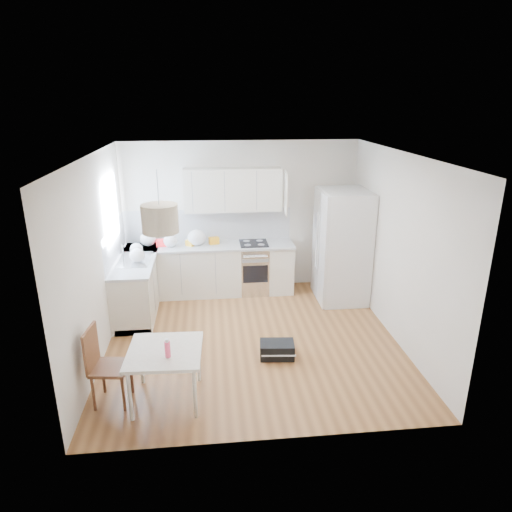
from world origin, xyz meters
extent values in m
plane|color=brown|center=(0.00, 0.00, 0.00)|extent=(4.20, 4.20, 0.00)
plane|color=white|center=(0.00, 0.00, 2.70)|extent=(4.20, 4.20, 0.00)
plane|color=beige|center=(0.00, 2.10, 1.35)|extent=(4.20, 0.00, 4.20)
plane|color=beige|center=(-2.10, 0.00, 1.35)|extent=(0.00, 4.20, 4.20)
plane|color=beige|center=(2.10, 0.00, 1.35)|extent=(0.00, 4.20, 4.20)
cube|color=#BFE0F9|center=(-2.09, 1.15, 1.75)|extent=(0.02, 1.00, 1.00)
cube|color=beige|center=(-0.60, 1.80, 0.44)|extent=(3.00, 0.60, 0.88)
cube|color=beige|center=(-1.80, 1.20, 0.44)|extent=(0.60, 1.80, 0.88)
cube|color=#B0B2B5|center=(-0.60, 1.80, 0.90)|extent=(3.02, 0.64, 0.04)
cube|color=#B0B2B5|center=(-1.80, 1.20, 0.90)|extent=(0.64, 1.82, 0.04)
cube|color=silver|center=(-0.60, 2.09, 1.21)|extent=(3.00, 0.01, 0.58)
cube|color=silver|center=(-2.09, 1.20, 1.21)|extent=(0.01, 1.80, 0.58)
cube|color=beige|center=(-0.15, 1.94, 1.88)|extent=(1.70, 0.32, 0.75)
cube|color=beige|center=(-1.14, -1.29, 0.64)|extent=(0.87, 0.87, 0.04)
cylinder|color=beige|center=(-1.51, -1.63, 0.31)|extent=(0.04, 0.04, 0.62)
cylinder|color=beige|center=(-0.80, -1.66, 0.31)|extent=(0.04, 0.04, 0.62)
cylinder|color=beige|center=(-1.48, -0.93, 0.31)|extent=(0.04, 0.04, 0.62)
cylinder|color=beige|center=(-0.78, -0.95, 0.31)|extent=(0.04, 0.04, 0.62)
cylinder|color=#F34366|center=(-1.09, -1.44, 0.77)|extent=(0.08, 0.08, 0.22)
cube|color=black|center=(0.29, -0.50, 0.11)|extent=(0.49, 0.35, 0.21)
cylinder|color=beige|center=(-1.10, -1.17, 2.18)|extent=(0.42, 0.42, 0.30)
ellipsoid|color=white|center=(-1.66, 1.86, 1.05)|extent=(0.29, 0.24, 0.26)
ellipsoid|color=white|center=(-1.26, 1.76, 1.03)|extent=(0.25, 0.21, 0.22)
ellipsoid|color=white|center=(-0.81, 1.80, 1.06)|extent=(0.32, 0.27, 0.29)
ellipsoid|color=white|center=(-1.80, 1.44, 1.01)|extent=(0.21, 0.18, 0.19)
ellipsoid|color=white|center=(-1.74, 1.04, 1.03)|extent=(0.25, 0.21, 0.22)
cube|color=orange|center=(-0.51, 1.86, 0.98)|extent=(0.20, 0.15, 0.12)
cube|color=yellow|center=(-0.93, 1.80, 0.97)|extent=(0.17, 0.16, 0.10)
cube|color=red|center=(-1.43, 1.83, 0.98)|extent=(0.18, 0.12, 0.12)
camera|label=1|loc=(-0.59, -5.95, 3.39)|focal=32.00mm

